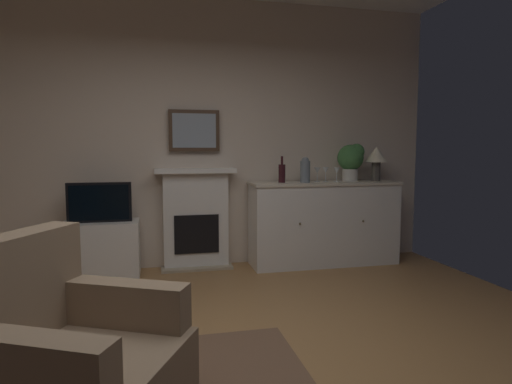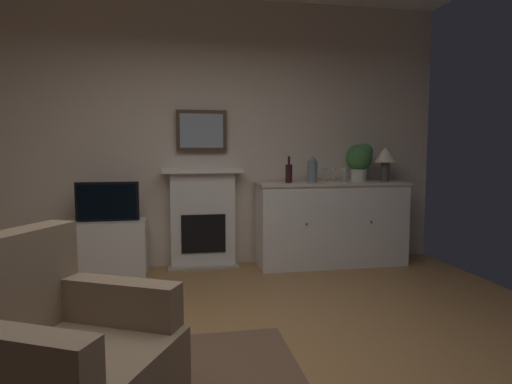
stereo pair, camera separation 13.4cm
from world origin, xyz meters
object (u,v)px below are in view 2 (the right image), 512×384
(potted_plant_small, at_px, (360,159))
(armchair, at_px, (58,356))
(table_lamp, at_px, (385,157))
(vase_decorative, at_px, (312,170))
(sideboard_cabinet, at_px, (331,224))
(wine_glass_right, at_px, (345,171))
(tv_set, at_px, (108,202))
(tv_cabinet, at_px, (109,248))
(framed_picture, at_px, (202,131))
(fireplace_unit, at_px, (203,218))
(wine_glass_center, at_px, (333,171))
(wine_bottle, at_px, (289,173))
(wine_glass_left, at_px, (325,171))

(potted_plant_small, relative_size, armchair, 0.40)
(table_lamp, xyz_separation_m, vase_decorative, (-0.88, -0.05, -0.14))
(sideboard_cabinet, xyz_separation_m, wine_glass_right, (0.14, -0.02, 0.59))
(table_lamp, bearing_deg, tv_set, -179.85)
(wine_glass_right, distance_m, tv_cabinet, 2.66)
(tv_cabinet, bearing_deg, wine_glass_right, -0.79)
(framed_picture, relative_size, sideboard_cabinet, 0.32)
(tv_set, relative_size, potted_plant_small, 1.44)
(table_lamp, height_order, vase_decorative, table_lamp)
(fireplace_unit, relative_size, wine_glass_center, 6.67)
(wine_bottle, bearing_deg, wine_glass_left, 1.15)
(table_lamp, bearing_deg, vase_decorative, -176.76)
(wine_glass_center, bearing_deg, tv_set, -178.94)
(vase_decorative, bearing_deg, table_lamp, 3.24)
(wine_glass_left, distance_m, armchair, 3.46)
(potted_plant_small, bearing_deg, wine_bottle, -177.29)
(wine_bottle, relative_size, vase_decorative, 1.03)
(tv_cabinet, relative_size, potted_plant_small, 1.74)
(wine_glass_right, bearing_deg, tv_set, 179.73)
(fireplace_unit, relative_size, table_lamp, 2.75)
(potted_plant_small, bearing_deg, vase_decorative, -170.87)
(wine_glass_left, height_order, wine_glass_right, same)
(wine_bottle, height_order, tv_set, wine_bottle)
(sideboard_cabinet, relative_size, table_lamp, 4.24)
(wine_glass_center, relative_size, tv_set, 0.27)
(sideboard_cabinet, height_order, wine_glass_left, wine_glass_left)
(wine_glass_center, bearing_deg, wine_bottle, -176.59)
(table_lamp, distance_m, wine_glass_left, 0.73)
(framed_picture, height_order, wine_glass_center, framed_picture)
(vase_decorative, relative_size, armchair, 0.26)
(sideboard_cabinet, relative_size, wine_glass_center, 10.29)
(wine_bottle, bearing_deg, sideboard_cabinet, -0.61)
(wine_glass_center, relative_size, vase_decorative, 0.59)
(tv_cabinet, bearing_deg, wine_glass_left, -0.03)
(tv_cabinet, bearing_deg, wine_glass_center, 0.51)
(vase_decorative, xyz_separation_m, tv_set, (-2.16, 0.04, -0.31))
(vase_decorative, relative_size, potted_plant_small, 0.65)
(sideboard_cabinet, height_order, table_lamp, table_lamp)
(table_lamp, bearing_deg, sideboard_cabinet, -180.00)
(framed_picture, height_order, table_lamp, framed_picture)
(potted_plant_small, bearing_deg, wine_glass_left, -175.77)
(table_lamp, bearing_deg, fireplace_unit, 175.10)
(table_lamp, distance_m, wine_glass_right, 0.52)
(wine_glass_left, bearing_deg, potted_plant_small, 4.23)
(sideboard_cabinet, xyz_separation_m, vase_decorative, (-0.25, -0.05, 0.61))
(wine_glass_center, relative_size, tv_cabinet, 0.22)
(sideboard_cabinet, distance_m, wine_glass_left, 0.60)
(vase_decorative, bearing_deg, tv_set, 178.89)
(sideboard_cabinet, xyz_separation_m, tv_cabinet, (-2.41, 0.02, -0.18))
(wine_glass_center, xyz_separation_m, armchair, (-2.28, -2.64, -0.68))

